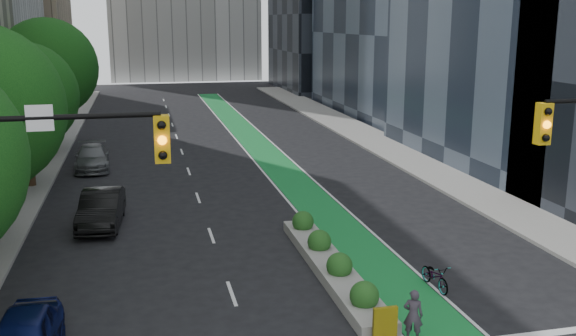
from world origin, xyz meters
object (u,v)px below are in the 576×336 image
parked_car_left_far (92,158)px  parked_car_left_mid (101,209)px  median_planter (330,262)px  cyclist (413,315)px  bicycle (435,276)px

parked_car_left_far → parked_car_left_mid: bearing=-87.1°
median_planter → cyclist: 5.38m
parked_car_left_mid → median_planter: bearing=-37.6°
median_planter → parked_car_left_mid: size_ratio=2.18×
cyclist → bicycle: bearing=-100.0°
bicycle → parked_car_left_far: 24.42m
parked_car_left_mid → parked_car_left_far: bearing=99.9°
cyclist → median_planter: bearing=-56.6°
bicycle → parked_car_left_far: parked_car_left_far is taller
median_planter → parked_car_left_mid: (-8.20, 7.38, 0.40)m
median_planter → parked_car_left_far: (-9.31, 18.94, 0.33)m
parked_car_left_mid → bicycle: bearing=-36.0°
median_planter → cyclist: cyclist is taller
bicycle → parked_car_left_mid: bearing=135.7°
cyclist → parked_car_left_far: size_ratio=0.32×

